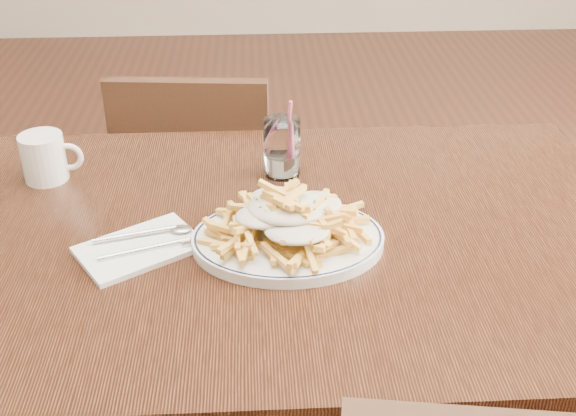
{
  "coord_description": "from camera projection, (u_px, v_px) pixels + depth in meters",
  "views": [
    {
      "loc": [
        -0.06,
        -1.02,
        1.4
      ],
      "look_at": [
        -0.01,
        -0.05,
        0.82
      ],
      "focal_mm": 45.0,
      "sensor_mm": 36.0,
      "label": 1
    }
  ],
  "objects": [
    {
      "name": "chair_far",
      "position": [
        200.0,
        195.0,
        1.89
      ],
      "size": [
        0.41,
        0.41,
        0.81
      ],
      "color": "black",
      "rests_on": "ground"
    },
    {
      "name": "table",
      "position": [
        291.0,
        268.0,
        1.25
      ],
      "size": [
        1.2,
        0.8,
        0.75
      ],
      "color": "black",
      "rests_on": "ground"
    },
    {
      "name": "cutlery",
      "position": [
        139.0,
        242.0,
        1.15
      ],
      "size": [
        0.18,
        0.11,
        0.01
      ],
      "color": "silver",
      "rests_on": "napkin"
    },
    {
      "name": "fries_plate",
      "position": [
        288.0,
        240.0,
        1.16
      ],
      "size": [
        0.32,
        0.28,
        0.02
      ],
      "color": "white",
      "rests_on": "table"
    },
    {
      "name": "napkin",
      "position": [
        140.0,
        248.0,
        1.15
      ],
      "size": [
        0.22,
        0.2,
        0.01
      ],
      "primitive_type": "cube",
      "rotation": [
        0.0,
        0.0,
        0.57
      ],
      "color": "white",
      "rests_on": "table"
    },
    {
      "name": "coffee_mug",
      "position": [
        45.0,
        157.0,
        1.34
      ],
      "size": [
        0.11,
        0.08,
        0.09
      ],
      "color": "white",
      "rests_on": "table"
    },
    {
      "name": "water_glass",
      "position": [
        282.0,
        151.0,
        1.35
      ],
      "size": [
        0.07,
        0.07,
        0.15
      ],
      "color": "white",
      "rests_on": "table"
    },
    {
      "name": "loaded_fries",
      "position": [
        288.0,
        214.0,
        1.14
      ],
      "size": [
        0.28,
        0.25,
        0.07
      ],
      "color": "#F0B749",
      "rests_on": "fries_plate"
    }
  ]
}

